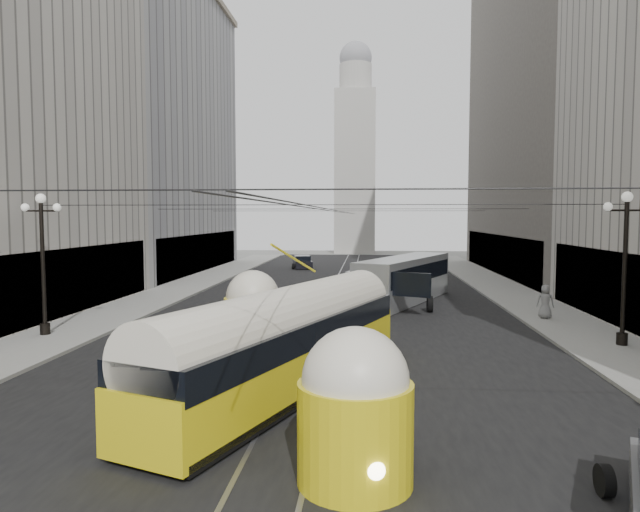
% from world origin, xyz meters
% --- Properties ---
extents(road, '(20.00, 85.00, 0.02)m').
position_xyz_m(road, '(0.00, 32.50, 0.00)').
color(road, black).
rests_on(road, ground).
extents(sidewalk_left, '(4.00, 72.00, 0.15)m').
position_xyz_m(sidewalk_left, '(-12.00, 36.00, 0.07)').
color(sidewalk_left, gray).
rests_on(sidewalk_left, ground).
extents(sidewalk_right, '(4.00, 72.00, 0.15)m').
position_xyz_m(sidewalk_right, '(12.00, 36.00, 0.07)').
color(sidewalk_right, gray).
rests_on(sidewalk_right, ground).
extents(rail_left, '(0.12, 85.00, 0.04)m').
position_xyz_m(rail_left, '(-0.75, 32.50, 0.00)').
color(rail_left, gray).
rests_on(rail_left, ground).
extents(rail_right, '(0.12, 85.00, 0.04)m').
position_xyz_m(rail_right, '(0.75, 32.50, 0.00)').
color(rail_right, gray).
rests_on(rail_right, ground).
extents(building_left_far, '(12.60, 28.60, 28.60)m').
position_xyz_m(building_left_far, '(-19.99, 48.00, 14.31)').
color(building_left_far, '#999999').
rests_on(building_left_far, ground).
extents(building_right_far, '(12.60, 32.60, 32.60)m').
position_xyz_m(building_right_far, '(20.00, 48.00, 16.31)').
color(building_right_far, '#514C47').
rests_on(building_right_far, ground).
extents(distant_tower, '(6.00, 6.00, 31.36)m').
position_xyz_m(distant_tower, '(0.00, 80.00, 14.97)').
color(distant_tower, '#B2AFA8').
rests_on(distant_tower, ground).
extents(lamppost_left_mid, '(1.86, 0.44, 6.37)m').
position_xyz_m(lamppost_left_mid, '(-12.60, 18.00, 3.74)').
color(lamppost_left_mid, black).
rests_on(lamppost_left_mid, sidewalk_left).
extents(lamppost_right_mid, '(1.86, 0.44, 6.37)m').
position_xyz_m(lamppost_right_mid, '(12.60, 18.00, 3.74)').
color(lamppost_right_mid, black).
rests_on(lamppost_right_mid, sidewalk_right).
extents(catenary, '(25.00, 72.00, 0.23)m').
position_xyz_m(catenary, '(0.12, 31.49, 5.88)').
color(catenary, black).
rests_on(catenary, ground).
extents(streetcar, '(6.94, 14.28, 3.31)m').
position_xyz_m(streetcar, '(-0.50, 10.91, 1.62)').
color(streetcar, yellow).
rests_on(streetcar, ground).
extents(city_bus, '(6.75, 11.80, 2.89)m').
position_xyz_m(city_bus, '(4.38, 30.17, 1.58)').
color(city_bus, '#A3A7A9').
rests_on(city_bus, ground).
extents(sedan_white_far, '(3.32, 5.23, 1.53)m').
position_xyz_m(sedan_white_far, '(1.82, 42.28, 0.70)').
color(sedan_white_far, white).
rests_on(sedan_white_far, ground).
extents(sedan_dark_far, '(2.59, 4.55, 1.35)m').
position_xyz_m(sedan_dark_far, '(-4.92, 53.43, 0.61)').
color(sedan_dark_far, black).
rests_on(sedan_dark_far, ground).
extents(pedestrian_crossing_b, '(0.93, 1.07, 1.88)m').
position_xyz_m(pedestrian_crossing_b, '(1.84, 4.51, 0.94)').
color(pedestrian_crossing_b, beige).
rests_on(pedestrian_crossing_b, ground).
extents(pedestrian_sidewalk_right, '(0.97, 0.74, 1.78)m').
position_xyz_m(pedestrian_sidewalk_right, '(11.32, 24.14, 1.04)').
color(pedestrian_sidewalk_right, gray).
rests_on(pedestrian_sidewalk_right, sidewalk_right).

